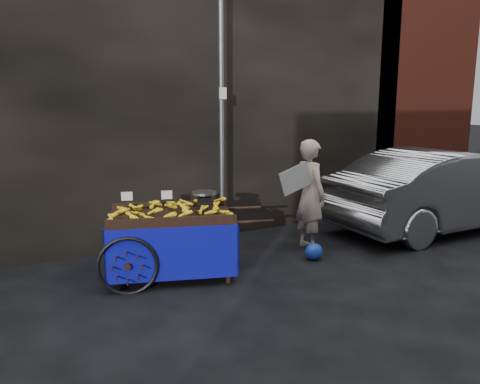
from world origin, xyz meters
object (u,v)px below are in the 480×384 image
vendor (310,195)px  plastic_bag (314,252)px  banana_cart (167,222)px  parked_car (444,190)px

vendor → plastic_bag: 0.92m
banana_cart → parked_car: bearing=16.5°
banana_cart → vendor: vendor is taller
plastic_bag → parked_car: bearing=3.7°
parked_car → plastic_bag: bearing=96.2°
vendor → plastic_bag: vendor is taller
vendor → parked_car: size_ratio=0.39×
parked_car → banana_cart: bearing=89.5°
banana_cart → vendor: (2.34, 0.01, 0.12)m
vendor → plastic_bag: (-0.27, -0.48, -0.73)m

